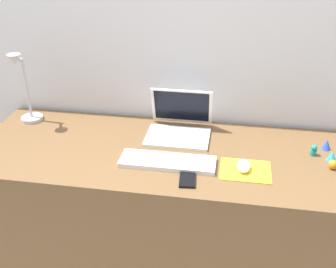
# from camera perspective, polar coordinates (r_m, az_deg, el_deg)

# --- Properties ---
(back_wall) EXTENTS (2.95, 0.05, 1.54)m
(back_wall) POSITION_cam_1_polar(r_m,az_deg,el_deg) (2.16, 1.15, 3.21)
(back_wall) COLOR silver
(back_wall) RESTS_ON ground_plane
(desk) EXTENTS (1.75, 0.65, 0.74)m
(desk) POSITION_cam_1_polar(r_m,az_deg,el_deg) (2.07, -0.47, -11.23)
(desk) COLOR brown
(desk) RESTS_ON ground_plane
(laptop) EXTENTS (0.30, 0.27, 0.21)m
(laptop) POSITION_cam_1_polar(r_m,az_deg,el_deg) (1.98, 1.61, 1.53)
(laptop) COLOR white
(laptop) RESTS_ON desk
(keyboard) EXTENTS (0.41, 0.13, 0.02)m
(keyboard) POSITION_cam_1_polar(r_m,az_deg,el_deg) (1.76, -0.04, -3.88)
(keyboard) COLOR white
(keyboard) RESTS_ON desk
(mousepad) EXTENTS (0.21, 0.17, 0.00)m
(mousepad) POSITION_cam_1_polar(r_m,az_deg,el_deg) (1.75, 10.72, -5.00)
(mousepad) COLOR yellow
(mousepad) RESTS_ON desk
(mouse) EXTENTS (0.06, 0.10, 0.03)m
(mouse) POSITION_cam_1_polar(r_m,az_deg,el_deg) (1.74, 10.50, -4.38)
(mouse) COLOR white
(mouse) RESTS_ON mousepad
(cell_phone) EXTENTS (0.07, 0.13, 0.01)m
(cell_phone) POSITION_cam_1_polar(r_m,az_deg,el_deg) (1.67, 2.73, -6.16)
(cell_phone) COLOR black
(cell_phone) RESTS_ON desk
(desk_lamp) EXTENTS (0.11, 0.15, 0.38)m
(desk_lamp) POSITION_cam_1_polar(r_m,az_deg,el_deg) (2.16, -19.39, 5.79)
(desk_lamp) COLOR #B7B7BC
(desk_lamp) RESTS_ON desk
(toy_figurine_orange) EXTENTS (0.04, 0.04, 0.04)m
(toy_figurine_orange) POSITION_cam_1_polar(r_m,az_deg,el_deg) (1.86, 21.99, -3.97)
(toy_figurine_orange) COLOR orange
(toy_figurine_orange) RESTS_ON desk
(toy_figurine_teal) EXTENTS (0.03, 0.03, 0.05)m
(toy_figurine_teal) POSITION_cam_1_polar(r_m,az_deg,el_deg) (1.93, 19.63, -2.11)
(toy_figurine_teal) COLOR teal
(toy_figurine_teal) RESTS_ON desk
(toy_figurine_cyan) EXTENTS (0.04, 0.04, 0.04)m
(toy_figurine_cyan) POSITION_cam_1_polar(r_m,az_deg,el_deg) (1.91, 21.86, -2.85)
(toy_figurine_cyan) COLOR #28B7CC
(toy_figurine_cyan) RESTS_ON desk
(toy_figurine_blue) EXTENTS (0.04, 0.04, 0.05)m
(toy_figurine_blue) POSITION_cam_1_polar(r_m,az_deg,el_deg) (1.99, 21.20, -1.37)
(toy_figurine_blue) COLOR blue
(toy_figurine_blue) RESTS_ON desk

